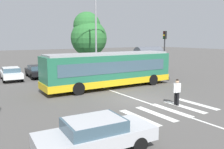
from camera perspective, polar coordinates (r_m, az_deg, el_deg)
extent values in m
plane|color=#514F4C|center=(16.74, 6.64, -6.15)|extent=(160.00, 160.00, 0.00)
cylinder|color=black|center=(23.89, 6.12, -0.43)|extent=(1.01, 0.33, 1.00)
cylinder|color=black|center=(22.11, 9.83, -1.26)|extent=(1.01, 0.33, 1.00)
cylinder|color=black|center=(20.27, -10.83, -2.18)|extent=(1.01, 0.33, 1.00)
cylinder|color=black|center=(18.14, -8.19, -3.40)|extent=(1.01, 0.33, 1.00)
cube|color=#236B4C|center=(20.55, -0.60, 1.30)|extent=(11.71, 2.87, 2.55)
cube|color=gold|center=(20.71, -0.59, -1.45)|extent=(11.83, 2.90, 0.55)
cube|color=#3D5666|center=(20.52, -0.60, 2.14)|extent=(10.32, 2.89, 0.96)
cube|color=#3D5666|center=(24.03, 11.41, 2.69)|extent=(0.10, 2.24, 1.63)
cube|color=black|center=(23.95, 11.48, 4.81)|extent=(0.11, 1.94, 0.28)
cube|color=#99999E|center=(20.42, -0.60, 5.07)|extent=(11.24, 2.66, 0.16)
cube|color=#28282B|center=(24.29, 11.52, -0.58)|extent=(0.19, 2.55, 0.36)
cylinder|color=black|center=(15.92, 15.11, -5.61)|extent=(0.16, 0.16, 0.85)
cylinder|color=black|center=(15.78, 15.66, -5.76)|extent=(0.16, 0.16, 0.85)
cube|color=white|center=(15.69, 15.49, -3.11)|extent=(0.41, 0.28, 0.60)
cylinder|color=white|center=(15.52, 14.87, -3.33)|extent=(0.10, 0.10, 0.55)
cylinder|color=white|center=(15.86, 16.09, -3.12)|extent=(0.10, 0.10, 0.55)
sphere|color=tan|center=(15.61, 15.55, -1.64)|extent=(0.22, 0.22, 0.22)
sphere|color=black|center=(15.60, 15.56, -1.40)|extent=(0.19, 0.19, 0.19)
cylinder|color=black|center=(10.55, 1.23, -13.34)|extent=(0.65, 0.25, 0.64)
cylinder|color=black|center=(9.26, 6.67, -16.66)|extent=(0.65, 0.25, 0.64)
cylinder|color=black|center=(9.57, -13.97, -16.00)|extent=(0.65, 0.25, 0.64)
cube|color=#B7BABF|center=(9.14, -3.86, -14.77)|extent=(4.62, 2.14, 0.52)
cube|color=#3D5666|center=(8.93, -4.42, -12.04)|extent=(2.27, 1.75, 0.44)
cube|color=#B7BABF|center=(8.87, -4.44, -10.93)|extent=(2.09, 1.67, 0.09)
cylinder|color=black|center=(27.79, -25.25, -0.31)|extent=(0.24, 0.65, 0.64)
cylinder|color=black|center=(27.95, -21.83, -0.06)|extent=(0.24, 0.65, 0.64)
cylinder|color=black|center=(25.04, -24.77, -1.19)|extent=(0.24, 0.65, 0.64)
cylinder|color=black|center=(25.22, -20.98, -0.90)|extent=(0.24, 0.65, 0.64)
cube|color=white|center=(26.44, -23.26, 0.09)|extent=(2.12, 4.61, 0.52)
cube|color=#3D5666|center=(26.29, -23.30, 1.10)|extent=(1.74, 2.26, 0.44)
cube|color=white|center=(26.27, -23.33, 1.50)|extent=(1.66, 2.08, 0.09)
cylinder|color=black|center=(28.64, -19.96, 0.25)|extent=(0.23, 0.65, 0.64)
cylinder|color=black|center=(28.97, -16.71, 0.49)|extent=(0.23, 0.65, 0.64)
cylinder|color=black|center=(25.93, -18.85, -0.54)|extent=(0.23, 0.65, 0.64)
cylinder|color=black|center=(26.30, -15.28, -0.25)|extent=(0.23, 0.65, 0.64)
cube|color=black|center=(27.40, -17.75, 0.67)|extent=(2.05, 4.59, 0.52)
cube|color=#3D5666|center=(27.25, -17.76, 1.65)|extent=(1.71, 2.24, 0.44)
cube|color=black|center=(27.23, -17.77, 2.03)|extent=(1.63, 2.06, 0.09)
cylinder|color=black|center=(29.45, -14.64, 0.71)|extent=(0.25, 0.65, 0.64)
cylinder|color=black|center=(29.87, -11.52, 0.93)|extent=(0.25, 0.65, 0.64)
cylinder|color=black|center=(26.77, -13.22, -0.02)|extent=(0.25, 0.65, 0.64)
cylinder|color=black|center=(27.24, -9.82, 0.23)|extent=(0.25, 0.65, 0.64)
cube|color=#234293|center=(28.27, -12.34, 1.12)|extent=(2.20, 4.64, 0.52)
cube|color=#3D5666|center=(28.13, -12.32, 2.07)|extent=(1.78, 2.29, 0.44)
cube|color=#234293|center=(28.11, -12.34, 2.44)|extent=(1.69, 2.10, 0.09)
cylinder|color=black|center=(29.74, -9.40, 0.95)|extent=(0.24, 0.65, 0.64)
cylinder|color=black|center=(30.35, -6.43, 1.17)|extent=(0.24, 0.65, 0.64)
cylinder|color=black|center=(27.17, -7.37, 0.27)|extent=(0.24, 0.65, 0.64)
cylinder|color=black|center=(27.83, -4.18, 0.52)|extent=(0.24, 0.65, 0.64)
cube|color=#196B70|center=(28.72, -6.89, 1.37)|extent=(2.10, 4.61, 0.52)
cube|color=#3D5666|center=(28.58, -6.83, 2.31)|extent=(1.73, 2.26, 0.44)
cube|color=#196B70|center=(28.56, -6.84, 2.68)|extent=(1.65, 2.07, 0.09)
cylinder|color=#28282B|center=(28.01, 12.53, 4.08)|extent=(0.14, 0.14, 4.23)
cube|color=black|center=(27.93, 12.70, 9.33)|extent=(0.28, 0.32, 0.90)
cylinder|color=#410907|center=(27.81, 12.47, 9.90)|extent=(0.04, 0.20, 0.20)
cylinder|color=yellow|center=(27.81, 12.45, 9.28)|extent=(0.04, 0.20, 0.20)
cylinder|color=#093B10|center=(27.80, 12.43, 8.66)|extent=(0.04, 0.20, 0.20)
cylinder|color=#28282B|center=(29.61, 6.09, 2.60)|extent=(0.12, 0.12, 2.30)
cylinder|color=#28282B|center=(32.11, 11.30, 2.96)|extent=(0.12, 0.12, 2.30)
cube|color=slate|center=(31.34, 7.95, 3.12)|extent=(3.61, 0.04, 1.93)
cylinder|color=#515660|center=(30.72, 8.86, 5.26)|extent=(3.83, 1.54, 1.54)
cube|color=#4C3823|center=(30.91, 8.77, 1.50)|extent=(3.01, 0.36, 0.08)
cylinder|color=#939399|center=(28.33, -3.91, 9.76)|extent=(0.20, 0.20, 9.61)
cylinder|color=brown|center=(34.40, -5.57, 3.64)|extent=(0.36, 0.36, 2.52)
sphere|color=#2D7033|center=(34.27, -5.64, 8.75)|extent=(5.17, 5.17, 5.17)
sphere|color=#2D7033|center=(34.58, -6.11, 11.75)|extent=(3.88, 3.88, 3.88)
cube|color=silver|center=(12.44, 2.09, -11.39)|extent=(0.45, 3.17, 0.01)
cube|color=silver|center=(13.15, 6.56, -10.32)|extent=(0.45, 3.17, 0.01)
cube|color=silver|center=(13.94, 10.52, -9.30)|extent=(0.45, 3.17, 0.01)
cube|color=silver|center=(14.78, 14.02, -8.37)|extent=(0.45, 3.17, 0.01)
cube|color=silver|center=(15.68, 17.12, -7.51)|extent=(0.45, 3.17, 0.01)
cube|color=silver|center=(16.62, 19.87, -6.72)|extent=(0.45, 3.17, 0.01)
cube|color=silver|center=(18.26, 2.53, -4.84)|extent=(0.16, 24.00, 0.01)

